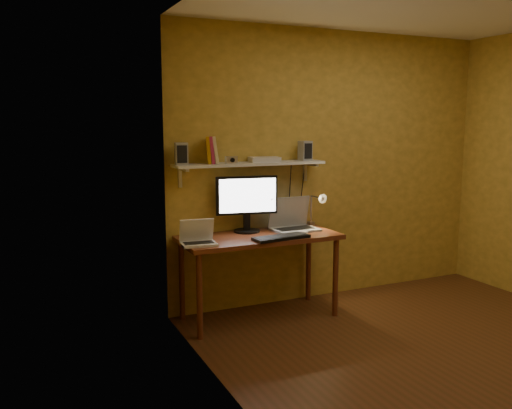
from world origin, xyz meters
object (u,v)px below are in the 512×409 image
keyboard (281,237)px  router (264,159)px  laptop (292,221)px  shelf_camera (231,160)px  mouse (302,233)px  speaker_right (305,151)px  wall_shelf (250,164)px  monitor (247,201)px  netbook (198,238)px  desk (259,245)px  speaker_left (181,154)px  desk_lamp (317,205)px

keyboard → router: size_ratio=1.87×
laptop → shelf_camera: bearing=175.8°
mouse → speaker_right: 0.80m
keyboard → mouse: size_ratio=4.67×
wall_shelf → monitor: (-0.04, -0.02, -0.33)m
netbook → router: (0.74, 0.31, 0.59)m
desk → mouse: bearing=-20.8°
laptop → netbook: laptop is taller
mouse → router: size_ratio=0.40×
desk → monitor: 0.41m
monitor → speaker_right: bearing=11.5°
laptop → speaker_left: 1.20m
netbook → desk_lamp: size_ratio=0.79×
monitor → speaker_right: (0.60, 0.02, 0.43)m
desk_lamp → netbook: bearing=-169.3°
netbook → router: size_ratio=1.12×
desk_lamp → router: router is taller
wall_shelf → laptop: 0.66m
router → desk: bearing=-125.3°
shelf_camera → laptop: bearing=-2.8°
wall_shelf → router: size_ratio=5.26×
mouse → speaker_right: speaker_right is taller
desk → speaker_left: 1.04m
monitor → netbook: bearing=-143.2°
wall_shelf → shelf_camera: shelf_camera is taller
desk → shelf_camera: bearing=148.3°
laptop → desk_lamp: bearing=3.9°
desk → laptop: (0.38, 0.10, 0.16)m
monitor → router: 0.41m
desk → speaker_right: (0.56, 0.20, 0.80)m
netbook → shelf_camera: (0.40, 0.24, 0.60)m
desk → shelf_camera: 0.78m
speaker_right → wall_shelf: bearing=176.4°
speaker_left → wall_shelf: bearing=9.8°
desk → wall_shelf: 0.72m
monitor → laptop: 0.47m
speaker_right → laptop: bearing=-155.6°
router → speaker_left: bearing=-178.7°
monitor → speaker_right: size_ratio=3.08×
desk_lamp → wall_shelf: bearing=174.1°
laptop → speaker_left: (-1.02, 0.08, 0.64)m
desk → netbook: (-0.60, -0.11, 0.14)m
wall_shelf → keyboard: (0.10, -0.41, -0.60)m
wall_shelf → laptop: size_ratio=3.41×
desk → laptop: laptop is taller
monitor → shelf_camera: size_ratio=5.07×
monitor → router: router is taller
speaker_right → router: size_ratio=0.68×
wall_shelf → desk_lamp: wall_shelf is taller
speaker_right → shelf_camera: (-0.77, -0.07, -0.06)m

